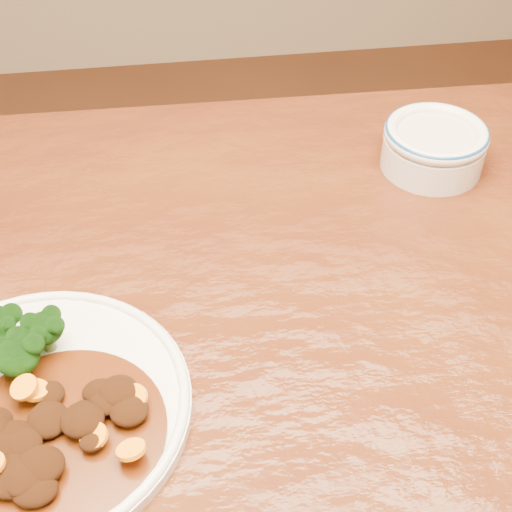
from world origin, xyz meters
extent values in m
cube|color=#4D250D|center=(0.00, 0.00, 0.73)|extent=(1.52, 0.93, 0.04)
cylinder|color=white|center=(-0.24, -0.08, 0.76)|extent=(0.29, 0.29, 0.01)
torus|color=white|center=(-0.24, -0.08, 0.76)|extent=(0.29, 0.29, 0.01)
cylinder|color=#5F8B48|center=(-0.28, 0.00, 0.77)|extent=(0.01, 0.01, 0.02)
cylinder|color=#5F8B48|center=(-0.26, -0.04, 0.77)|extent=(0.01, 0.01, 0.02)
ellipsoid|color=black|center=(-0.26, -0.04, 0.79)|extent=(0.04, 0.04, 0.03)
cylinder|color=#5F8B48|center=(-0.23, -0.01, 0.77)|extent=(0.01, 0.01, 0.02)
ellipsoid|color=black|center=(-0.23, -0.01, 0.79)|extent=(0.04, 0.04, 0.03)
cylinder|color=#5F8B48|center=(-0.28, 0.00, 0.77)|extent=(0.01, 0.01, 0.02)
cylinder|color=#4F1E08|center=(-0.22, -0.11, 0.77)|extent=(0.19, 0.19, 0.00)
ellipsoid|color=black|center=(-0.23, -0.15, 0.78)|extent=(0.04, 0.04, 0.02)
ellipsoid|color=black|center=(-0.20, -0.11, 0.78)|extent=(0.04, 0.04, 0.02)
ellipsoid|color=black|center=(-0.27, -0.13, 0.77)|extent=(0.03, 0.03, 0.02)
ellipsoid|color=black|center=(-0.25, -0.12, 0.78)|extent=(0.03, 0.04, 0.02)
ellipsoid|color=black|center=(-0.24, -0.13, 0.78)|extent=(0.03, 0.03, 0.02)
ellipsoid|color=black|center=(-0.18, -0.08, 0.77)|extent=(0.03, 0.03, 0.02)
ellipsoid|color=black|center=(-0.25, -0.15, 0.78)|extent=(0.04, 0.04, 0.02)
ellipsoid|color=black|center=(-0.25, -0.15, 0.78)|extent=(0.02, 0.02, 0.01)
ellipsoid|color=black|center=(-0.16, -0.10, 0.78)|extent=(0.03, 0.03, 0.02)
ellipsoid|color=black|center=(-0.19, -0.13, 0.78)|extent=(0.02, 0.02, 0.01)
ellipsoid|color=black|center=(-0.24, -0.16, 0.78)|extent=(0.03, 0.03, 0.02)
ellipsoid|color=black|center=(-0.25, -0.15, 0.78)|extent=(0.03, 0.02, 0.01)
ellipsoid|color=black|center=(-0.23, -0.07, 0.77)|extent=(0.03, 0.03, 0.01)
ellipsoid|color=black|center=(-0.20, -0.10, 0.77)|extent=(0.03, 0.03, 0.02)
ellipsoid|color=black|center=(-0.23, -0.10, 0.77)|extent=(0.04, 0.04, 0.02)
ellipsoid|color=black|center=(-0.23, -0.17, 0.77)|extent=(0.04, 0.03, 0.02)
ellipsoid|color=black|center=(-0.18, -0.09, 0.78)|extent=(0.03, 0.03, 0.01)
ellipsoid|color=black|center=(-0.26, -0.13, 0.78)|extent=(0.03, 0.03, 0.01)
ellipsoid|color=black|center=(-0.16, -0.08, 0.78)|extent=(0.04, 0.04, 0.02)
cylinder|color=orange|center=(-0.19, -0.13, 0.78)|extent=(0.03, 0.03, 0.01)
cylinder|color=orange|center=(-0.25, -0.07, 0.79)|extent=(0.03, 0.03, 0.01)
cylinder|color=orange|center=(-0.24, -0.07, 0.78)|extent=(0.04, 0.04, 0.01)
cylinder|color=orange|center=(-0.15, -0.09, 0.78)|extent=(0.03, 0.03, 0.02)
cylinder|color=orange|center=(-0.15, -0.15, 0.78)|extent=(0.04, 0.04, 0.02)
cylinder|color=silver|center=(0.24, 0.25, 0.77)|extent=(0.13, 0.13, 0.04)
cylinder|color=silver|center=(0.24, 0.25, 0.80)|extent=(0.10, 0.10, 0.01)
torus|color=silver|center=(0.24, 0.25, 0.80)|extent=(0.13, 0.13, 0.02)
torus|color=navy|center=(0.24, 0.25, 0.81)|extent=(0.13, 0.13, 0.01)
camera|label=1|loc=(-0.09, -0.48, 1.31)|focal=50.00mm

